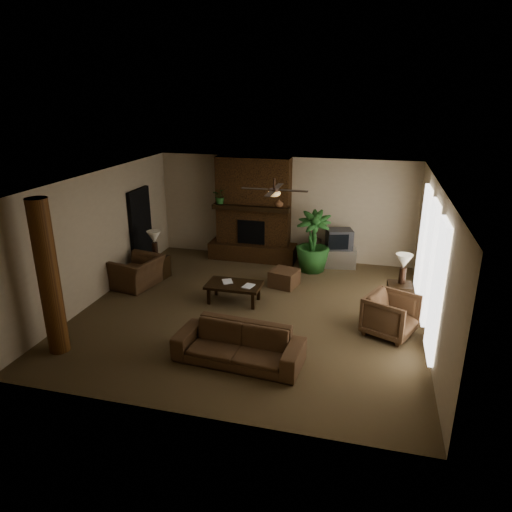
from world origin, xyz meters
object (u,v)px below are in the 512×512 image
(lamp_left, at_px, (154,239))
(lamp_right, at_px, (404,263))
(armchair_left, at_px, (137,267))
(coffee_table, at_px, (234,286))
(floor_plant, at_px, (312,254))
(floor_vase, at_px, (315,249))
(side_table_right, at_px, (399,296))
(ottoman, at_px, (284,278))
(tv_stand, at_px, (339,257))
(side_table_left, at_px, (157,267))
(sofa, at_px, (239,339))
(log_column, at_px, (49,278))
(armchair_right, at_px, (391,313))

(lamp_left, height_order, lamp_right, same)
(armchair_left, xyz_separation_m, lamp_right, (6.05, 0.38, 0.52))
(coffee_table, height_order, floor_plant, floor_plant)
(floor_plant, height_order, lamp_left, lamp_left)
(floor_vase, distance_m, side_table_right, 3.07)
(armchair_left, relative_size, ottoman, 1.82)
(ottoman, xyz_separation_m, floor_vase, (0.51, 1.66, 0.23))
(tv_stand, height_order, side_table_left, side_table_left)
(tv_stand, relative_size, floor_vase, 1.10)
(side_table_left, height_order, lamp_left, lamp_left)
(coffee_table, height_order, side_table_left, side_table_left)
(sofa, bearing_deg, tv_stand, 80.60)
(coffee_table, xyz_separation_m, tv_stand, (2.08, 2.82, -0.12))
(ottoman, height_order, side_table_left, side_table_left)
(lamp_right, bearing_deg, log_column, -150.58)
(side_table_right, bearing_deg, tv_stand, 123.12)
(log_column, height_order, side_table_left, log_column)
(side_table_right, bearing_deg, side_table_left, 177.16)
(floor_plant, relative_size, lamp_left, 2.42)
(floor_vase, bearing_deg, log_column, -124.93)
(coffee_table, xyz_separation_m, ottoman, (0.91, 1.16, -0.17))
(lamp_left, bearing_deg, tv_stand, 23.04)
(ottoman, xyz_separation_m, tv_stand, (1.17, 1.66, 0.05))
(log_column, bearing_deg, ottoman, 49.11)
(sofa, bearing_deg, lamp_right, 51.52)
(armchair_left, height_order, ottoman, armchair_left)
(coffee_table, bearing_deg, sofa, -71.16)
(sofa, relative_size, floor_plant, 1.40)
(armchair_left, height_order, coffee_table, armchair_left)
(log_column, xyz_separation_m, coffee_table, (2.46, 2.73, -1.03))
(log_column, distance_m, lamp_left, 3.70)
(armchair_left, xyz_separation_m, armchair_right, (5.81, -0.94, -0.03))
(armchair_right, bearing_deg, floor_vase, 52.90)
(armchair_left, distance_m, ottoman, 3.53)
(tv_stand, bearing_deg, log_column, -137.34)
(ottoman, bearing_deg, armchair_right, -37.03)
(log_column, xyz_separation_m, lamp_right, (6.02, 3.39, -0.40))
(sofa, relative_size, lamp_left, 3.39)
(side_table_left, height_order, side_table_right, same)
(tv_stand, xyz_separation_m, side_table_left, (-4.36, -1.93, 0.03))
(side_table_left, xyz_separation_m, lamp_left, (-0.04, 0.06, 0.73))
(lamp_left, distance_m, side_table_right, 5.90)
(log_column, distance_m, floor_vase, 6.84)
(armchair_left, bearing_deg, lamp_right, 104.36)
(lamp_right, bearing_deg, side_table_left, 177.76)
(lamp_left, bearing_deg, side_table_right, -3.39)
(log_column, bearing_deg, lamp_right, 29.42)
(log_column, distance_m, coffee_table, 3.82)
(armchair_right, bearing_deg, tv_stand, 43.83)
(sofa, height_order, coffee_table, sofa)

